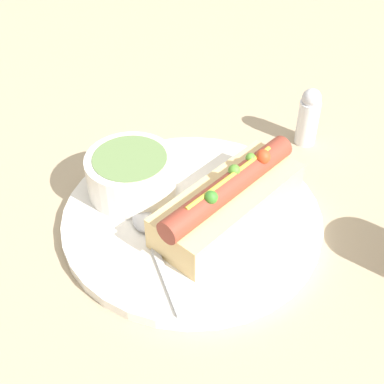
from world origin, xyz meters
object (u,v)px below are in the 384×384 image
Objects in this scene: salt_shaker at (308,117)px; hot_dog at (229,200)px; soup_bowl at (131,172)px; spoon at (149,234)px.

hot_dog is at bearing -167.86° from salt_shaker.
soup_bowl is 0.24m from salt_shaker.
salt_shaker reaches higher than spoon.
salt_shaker is (0.27, 0.00, 0.02)m from spoon.
hot_dog reaches higher than soup_bowl.
spoon is (-0.08, 0.04, -0.02)m from hot_dog.
hot_dog is 1.36× the size of spoon.
hot_dog and salt_shaker have the same top height.
hot_dog is at bearing -90.45° from spoon.
salt_shaker is at bearing 7.76° from hot_dog.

